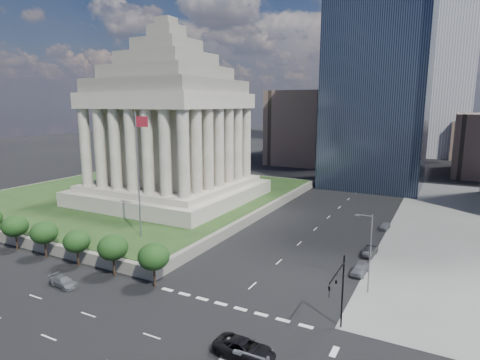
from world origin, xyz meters
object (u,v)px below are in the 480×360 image
Objects in this scene: pickup_truck at (244,349)px; parked_sedan_near at (360,269)px; suv_grey at (63,282)px; parked_sedan_far at (385,226)px; flagpole at (139,169)px; parked_sedan_mid at (370,252)px; street_lamp_north at (369,249)px; war_memorial at (169,112)px; traffic_signal_ne at (339,288)px.

pickup_truck is 24.55m from parked_sedan_near.
parked_sedan_far is (32.92, 44.27, 0.00)m from suv_grey.
flagpole is at bearing 6.96° from suv_grey.
parked_sedan_near reaches higher than parked_sedan_mid.
street_lamp_north is 2.36× the size of parked_sedan_mid.
war_memorial is 1.95× the size of flagpole.
pickup_truck is at bearing -46.29° from war_memorial.
war_memorial reaches higher than flagpole.
war_memorial is 61.20m from pickup_truck.
street_lamp_north is 2.26× the size of suv_grey.
traffic_signal_ne is at bearing -83.06° from parked_sedan_near.
parked_sedan_far is at bearing -3.36° from pickup_truck.
war_memorial is 54.92m from street_lamp_north.
street_lamp_north is at bearing -59.26° from suv_grey.
pickup_truck is (-6.67, -7.36, -4.42)m from traffic_signal_ne.
street_lamp_north is 7.40m from parked_sedan_near.
suv_grey is (-34.75, -16.43, -5.02)m from street_lamp_north.
suv_grey is at bearing -72.30° from war_memorial.
suv_grey is (12.58, -39.43, -20.76)m from war_memorial.
parked_sedan_far is at bearing 93.48° from parked_sedan_near.
pickup_truck is (-7.50, -18.66, -4.83)m from street_lamp_north.
flagpole reaches higher than parked_sedan_mid.
flagpole is 45.81m from parked_sedan_far.
street_lamp_north reaches higher than traffic_signal_ne.
flagpole is at bearing -134.02° from parked_sedan_far.
parked_sedan_near is 1.05× the size of parked_sedan_mid.
parked_sedan_mid reaches higher than parked_sedan_far.
parked_sedan_mid is at bearing -84.90° from parked_sedan_far.
flagpole is 38.12m from parked_sedan_mid.
pickup_truck is 27.34m from suv_grey.
pickup_truck is at bearing -95.12° from parked_sedan_mid.
traffic_signal_ne is 0.80× the size of street_lamp_north.
suv_grey is 1.00× the size of parked_sedan_near.
traffic_signal_ne is at bearing -82.49° from parked_sedan_mid.
parked_sedan_mid is 1.12× the size of parked_sedan_far.
parked_sedan_near is at bearing -84.90° from parked_sedan_far.
parked_sedan_near is (32.92, 21.65, 0.11)m from suv_grey.
pickup_truck reaches higher than parked_sedan_far.
flagpole reaches higher than parked_sedan_far.
parked_sedan_mid is 15.12m from parked_sedan_far.
parked_sedan_far is (0.00, 22.62, -0.11)m from parked_sedan_near.
parked_sedan_mid is at bearing 92.38° from traffic_signal_ne.
parked_sedan_near is (-1.00, 16.53, -4.49)m from traffic_signal_ne.
traffic_signal_ne is 17.16m from parked_sedan_near.
parked_sedan_mid is (-1.83, 12.73, -4.96)m from street_lamp_north.
parked_sedan_far is at bearing -31.19° from suv_grey.
street_lamp_north is 13.78m from parked_sedan_mid.
suv_grey is (-27.25, 2.24, -0.19)m from pickup_truck.
flagpole is 3.36× the size of pickup_truck.
parked_sedan_near is at bearing -21.34° from war_memorial.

